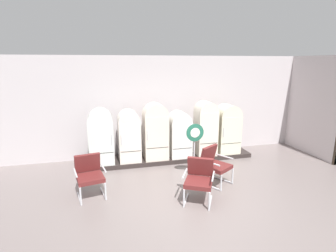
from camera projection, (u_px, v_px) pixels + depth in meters
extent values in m
cube|color=slate|center=(203.00, 213.00, 5.28)|extent=(12.00, 10.00, 0.05)
cube|color=beige|center=(162.00, 106.00, 8.35)|extent=(11.76, 0.12, 3.11)
cube|color=#47443F|center=(162.00, 67.00, 8.07)|extent=(11.76, 0.07, 0.06)
cube|color=beige|center=(314.00, 106.00, 8.35)|extent=(0.12, 2.20, 3.11)
cube|color=#2F2725|center=(167.00, 157.00, 8.11)|extent=(5.21, 0.95, 0.13)
cube|color=silver|center=(101.00, 142.00, 7.37)|extent=(0.67, 0.60, 1.21)
cylinder|color=silver|center=(100.00, 121.00, 7.23)|extent=(0.67, 0.59, 0.67)
cube|color=#383838|center=(102.00, 153.00, 7.14)|extent=(0.62, 0.01, 0.01)
cylinder|color=silver|center=(112.00, 140.00, 7.11)|extent=(0.02, 0.02, 0.28)
cube|color=silver|center=(129.00, 141.00, 7.59)|extent=(0.61, 0.66, 1.16)
cylinder|color=silver|center=(129.00, 121.00, 7.45)|extent=(0.61, 0.65, 0.61)
cube|color=#383838|center=(131.00, 151.00, 7.33)|extent=(0.56, 0.01, 0.01)
cylinder|color=silver|center=(121.00, 140.00, 7.17)|extent=(0.02, 0.02, 0.28)
cube|color=beige|center=(155.00, 137.00, 7.71)|extent=(0.69, 0.58, 1.31)
cylinder|color=beige|center=(155.00, 115.00, 7.56)|extent=(0.69, 0.57, 0.69)
cube|color=#383838|center=(158.00, 148.00, 7.49)|extent=(0.63, 0.01, 0.01)
cylinder|color=silver|center=(148.00, 135.00, 7.32)|extent=(0.02, 0.02, 0.28)
cube|color=white|center=(179.00, 139.00, 7.95)|extent=(0.63, 0.65, 1.05)
cylinder|color=white|center=(180.00, 122.00, 7.83)|extent=(0.63, 0.64, 0.63)
cube|color=#383838|center=(183.00, 148.00, 7.68)|extent=(0.58, 0.01, 0.01)
cylinder|color=silver|center=(191.00, 138.00, 7.66)|extent=(0.02, 0.02, 0.28)
cube|color=silver|center=(205.00, 133.00, 8.08)|extent=(0.60, 0.58, 1.35)
cylinder|color=silver|center=(206.00, 111.00, 7.92)|extent=(0.60, 0.57, 0.60)
cube|color=#383838|center=(209.00, 143.00, 7.85)|extent=(0.55, 0.01, 0.01)
cylinder|color=silver|center=(202.00, 131.00, 7.69)|extent=(0.02, 0.02, 0.28)
cube|color=beige|center=(227.00, 134.00, 8.28)|extent=(0.68, 0.62, 1.18)
cylinder|color=beige|center=(228.00, 115.00, 8.14)|extent=(0.68, 0.60, 0.68)
cube|color=#383838|center=(231.00, 143.00, 8.04)|extent=(0.62, 0.01, 0.01)
cylinder|color=silver|center=(224.00, 133.00, 7.88)|extent=(0.02, 0.02, 0.28)
cylinder|color=silver|center=(80.00, 198.00, 5.76)|extent=(0.16, 0.58, 0.04)
cylinder|color=silver|center=(81.00, 196.00, 5.47)|extent=(0.05, 0.05, 0.38)
cylinder|color=silver|center=(103.00, 193.00, 5.97)|extent=(0.16, 0.58, 0.04)
cylinder|color=silver|center=(106.00, 191.00, 5.69)|extent=(0.05, 0.05, 0.38)
cube|color=maroon|center=(90.00, 178.00, 5.76)|extent=(0.65, 0.64, 0.09)
cube|color=maroon|center=(87.00, 163.00, 5.95)|extent=(0.58, 0.27, 0.43)
cylinder|color=silver|center=(75.00, 173.00, 5.60)|extent=(0.13, 0.48, 0.04)
cylinder|color=silver|center=(103.00, 168.00, 5.84)|extent=(0.13, 0.48, 0.04)
cylinder|color=silver|center=(211.00, 186.00, 6.31)|extent=(0.35, 0.52, 0.04)
cylinder|color=silver|center=(221.00, 183.00, 6.08)|extent=(0.06, 0.06, 0.38)
cylinder|color=silver|center=(223.00, 180.00, 6.67)|extent=(0.35, 0.52, 0.04)
cylinder|color=silver|center=(233.00, 176.00, 6.44)|extent=(0.06, 0.06, 0.38)
cube|color=maroon|center=(218.00, 167.00, 6.39)|extent=(0.76, 0.75, 0.09)
cube|color=maroon|center=(209.00, 154.00, 6.51)|extent=(0.55, 0.43, 0.43)
cylinder|color=silver|center=(211.00, 163.00, 6.13)|extent=(0.29, 0.42, 0.04)
cylinder|color=silver|center=(225.00, 157.00, 6.55)|extent=(0.29, 0.42, 0.04)
cylinder|color=silver|center=(186.00, 200.00, 5.70)|extent=(0.31, 0.54, 0.04)
cylinder|color=silver|center=(184.00, 198.00, 5.40)|extent=(0.05, 0.05, 0.38)
cylinder|color=silver|center=(210.00, 203.00, 5.58)|extent=(0.31, 0.54, 0.04)
cylinder|color=silver|center=(209.00, 201.00, 5.28)|extent=(0.05, 0.05, 0.38)
cube|color=maroon|center=(198.00, 183.00, 5.54)|extent=(0.74, 0.73, 0.09)
cube|color=maroon|center=(200.00, 166.00, 5.74)|extent=(0.57, 0.40, 0.43)
cylinder|color=silver|center=(185.00, 173.00, 5.56)|extent=(0.25, 0.44, 0.04)
cylinder|color=silver|center=(213.00, 176.00, 5.43)|extent=(0.25, 0.44, 0.04)
cylinder|color=#2D2D30|center=(194.00, 177.00, 6.85)|extent=(0.32, 0.32, 0.03)
cylinder|color=silver|center=(194.00, 155.00, 6.70)|extent=(0.04, 0.04, 1.18)
cylinder|color=#21634C|center=(195.00, 133.00, 6.54)|extent=(0.45, 0.02, 0.45)
cylinder|color=white|center=(195.00, 133.00, 6.53)|extent=(0.25, 0.00, 0.25)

